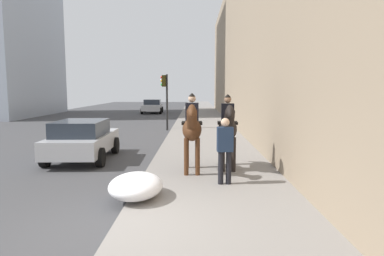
{
  "coord_description": "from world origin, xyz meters",
  "views": [
    {
      "loc": [
        -5.84,
        -1.49,
        2.55
      ],
      "look_at": [
        4.0,
        -1.38,
        1.4
      ],
      "focal_mm": 31.47,
      "sensor_mm": 36.0,
      "label": 1
    }
  ],
  "objects_px": {
    "car_mid_lane": "(83,139)",
    "traffic_light_near_curb": "(165,93)",
    "car_near_lane": "(152,106)",
    "mounted_horse_far": "(228,128)",
    "pedestrian_greeting": "(225,146)",
    "mounted_horse_near": "(192,128)"
  },
  "relations": [
    {
      "from": "car_mid_lane",
      "to": "car_near_lane",
      "type": "bearing_deg",
      "value": -0.52
    },
    {
      "from": "mounted_horse_near",
      "to": "mounted_horse_far",
      "type": "distance_m",
      "value": 1.16
    },
    {
      "from": "car_mid_lane",
      "to": "traffic_light_near_curb",
      "type": "xyz_separation_m",
      "value": [
        8.8,
        -2.19,
        1.56
      ]
    },
    {
      "from": "mounted_horse_far",
      "to": "pedestrian_greeting",
      "type": "xyz_separation_m",
      "value": [
        -1.68,
        0.23,
        -0.28
      ]
    },
    {
      "from": "mounted_horse_near",
      "to": "pedestrian_greeting",
      "type": "distance_m",
      "value": 1.55
    },
    {
      "from": "car_near_lane",
      "to": "mounted_horse_near",
      "type": "bearing_deg",
      "value": 7.82
    },
    {
      "from": "mounted_horse_near",
      "to": "car_near_lane",
      "type": "xyz_separation_m",
      "value": [
        25.68,
        4.45,
        -0.67
      ]
    },
    {
      "from": "pedestrian_greeting",
      "to": "car_near_lane",
      "type": "xyz_separation_m",
      "value": [
        26.94,
        5.3,
        -0.35
      ]
    },
    {
      "from": "mounted_horse_far",
      "to": "traffic_light_near_curb",
      "type": "xyz_separation_m",
      "value": [
        10.55,
        2.82,
        0.94
      ]
    },
    {
      "from": "pedestrian_greeting",
      "to": "car_near_lane",
      "type": "relative_size",
      "value": 0.41
    },
    {
      "from": "pedestrian_greeting",
      "to": "car_mid_lane",
      "type": "relative_size",
      "value": 0.44
    },
    {
      "from": "mounted_horse_far",
      "to": "pedestrian_greeting",
      "type": "distance_m",
      "value": 1.72
    },
    {
      "from": "traffic_light_near_curb",
      "to": "mounted_horse_far",
      "type": "bearing_deg",
      "value": -165.03
    },
    {
      "from": "mounted_horse_near",
      "to": "car_mid_lane",
      "type": "bearing_deg",
      "value": -119.41
    },
    {
      "from": "car_near_lane",
      "to": "traffic_light_near_curb",
      "type": "relative_size",
      "value": 1.2
    },
    {
      "from": "pedestrian_greeting",
      "to": "mounted_horse_far",
      "type": "bearing_deg",
      "value": -10.01
    },
    {
      "from": "mounted_horse_near",
      "to": "traffic_light_near_curb",
      "type": "xyz_separation_m",
      "value": [
        10.97,
        1.75,
        0.91
      ]
    },
    {
      "from": "pedestrian_greeting",
      "to": "traffic_light_near_curb",
      "type": "xyz_separation_m",
      "value": [
        12.23,
        2.59,
        1.22
      ]
    },
    {
      "from": "mounted_horse_far",
      "to": "mounted_horse_near",
      "type": "bearing_deg",
      "value": -66.64
    },
    {
      "from": "mounted_horse_near",
      "to": "pedestrian_greeting",
      "type": "xyz_separation_m",
      "value": [
        -1.26,
        -0.85,
        -0.32
      ]
    },
    {
      "from": "car_near_lane",
      "to": "mounted_horse_far",
      "type": "bearing_deg",
      "value": 10.33
    },
    {
      "from": "pedestrian_greeting",
      "to": "car_mid_lane",
      "type": "distance_m",
      "value": 5.9
    }
  ]
}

